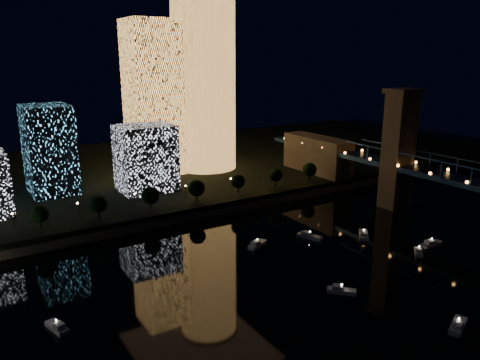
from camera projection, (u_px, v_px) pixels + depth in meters
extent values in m
plane|color=black|center=(378.00, 296.00, 126.58)|extent=(520.00, 520.00, 0.00)
cube|color=black|center=(154.00, 169.00, 256.82)|extent=(420.00, 160.00, 5.00)
cube|color=#6B5E4C|center=(225.00, 209.00, 193.27)|extent=(420.00, 6.00, 3.00)
cylinder|color=#FFAE51|center=(204.00, 85.00, 238.49)|extent=(32.00, 32.00, 86.41)
cube|color=#FFAE51|center=(153.00, 98.00, 229.56)|extent=(23.47, 23.47, 74.68)
cube|color=silver|center=(146.00, 158.00, 204.60)|extent=(23.43, 19.83, 28.84)
cube|color=#54B8E5|center=(49.00, 149.00, 200.65)|extent=(18.89, 24.55, 37.77)
cube|color=#6B5E4C|center=(398.00, 152.00, 194.63)|extent=(11.00, 9.00, 48.00)
cube|color=#6B5E4C|center=(404.00, 91.00, 188.14)|extent=(13.00, 11.00, 2.00)
cube|color=#6B5E4C|center=(317.00, 159.00, 238.77)|extent=(12.00, 40.00, 23.00)
cube|color=#172D4C|center=(477.00, 179.00, 161.62)|extent=(0.50, 0.50, 7.00)
cube|color=#172D4C|center=(418.00, 166.00, 181.25)|extent=(0.50, 0.50, 7.00)
cube|color=#172D4C|center=(371.00, 155.00, 200.89)|extent=(0.50, 0.50, 7.00)
sphere|color=orange|center=(398.00, 166.00, 188.80)|extent=(1.20, 1.20, 1.20)
sphere|color=orange|center=(323.00, 147.00, 225.61)|extent=(1.20, 1.20, 1.20)
cube|color=silver|center=(257.00, 245.00, 159.17)|extent=(8.64, 5.82, 1.20)
cube|color=silver|center=(255.00, 243.00, 157.88)|extent=(3.53, 3.15, 1.00)
sphere|color=white|center=(257.00, 239.00, 158.65)|extent=(0.36, 0.36, 0.36)
cube|color=silver|center=(57.00, 328.00, 110.74)|extent=(4.45, 8.01, 1.20)
cube|color=silver|center=(59.00, 325.00, 109.71)|extent=(2.64, 3.12, 1.00)
sphere|color=white|center=(56.00, 320.00, 110.22)|extent=(0.36, 0.36, 0.36)
cube|color=silver|center=(310.00, 237.00, 166.00)|extent=(6.23, 9.34, 1.20)
cube|color=silver|center=(306.00, 233.00, 166.44)|extent=(3.39, 3.80, 1.00)
sphere|color=white|center=(310.00, 231.00, 165.48)|extent=(0.36, 0.36, 0.36)
cube|color=silver|center=(419.00, 252.00, 153.20)|extent=(6.35, 6.24, 1.20)
cube|color=silver|center=(419.00, 250.00, 151.97)|extent=(2.91, 2.90, 1.00)
sphere|color=white|center=(419.00, 246.00, 152.68)|extent=(0.36, 0.36, 0.36)
cube|color=silver|center=(431.00, 244.00, 159.60)|extent=(8.34, 2.76, 1.20)
cube|color=silver|center=(429.00, 242.00, 158.69)|extent=(2.93, 2.20, 1.00)
sphere|color=white|center=(432.00, 239.00, 159.08)|extent=(0.36, 0.36, 0.36)
cube|color=silver|center=(342.00, 291.00, 127.81)|extent=(7.27, 7.48, 1.20)
cube|color=silver|center=(337.00, 287.00, 127.81)|extent=(3.39, 3.42, 1.00)
sphere|color=white|center=(342.00, 284.00, 127.29)|extent=(0.36, 0.36, 0.36)
cube|color=silver|center=(458.00, 326.00, 111.45)|extent=(9.08, 5.90, 1.20)
cube|color=silver|center=(457.00, 324.00, 110.13)|extent=(3.67, 3.25, 1.00)
sphere|color=white|center=(459.00, 318.00, 110.93)|extent=(0.36, 0.36, 0.36)
cube|color=silver|center=(364.00, 235.00, 167.72)|extent=(8.75, 9.02, 1.20)
cube|color=silver|center=(364.00, 233.00, 166.08)|extent=(4.09, 4.12, 1.00)
sphere|color=white|center=(364.00, 230.00, 167.20)|extent=(0.36, 0.36, 0.36)
cylinder|color=black|center=(41.00, 223.00, 160.82)|extent=(0.70, 0.70, 4.00)
sphere|color=black|center=(40.00, 214.00, 159.91)|extent=(6.15, 6.15, 6.15)
cylinder|color=black|center=(99.00, 213.00, 171.09)|extent=(0.70, 0.70, 4.00)
sphere|color=black|center=(98.00, 204.00, 170.18)|extent=(6.41, 6.41, 6.41)
cylinder|color=black|center=(151.00, 204.00, 181.35)|extent=(0.70, 0.70, 4.00)
sphere|color=black|center=(150.00, 196.00, 180.44)|extent=(6.95, 6.95, 6.95)
cylinder|color=black|center=(197.00, 196.00, 191.62)|extent=(0.70, 0.70, 4.00)
sphere|color=black|center=(197.00, 188.00, 190.71)|extent=(6.96, 6.96, 6.96)
cylinder|color=black|center=(238.00, 189.00, 201.89)|extent=(0.70, 0.70, 4.00)
sphere|color=black|center=(238.00, 181.00, 200.98)|extent=(6.16, 6.16, 6.16)
cylinder|color=black|center=(275.00, 183.00, 212.15)|extent=(0.70, 0.70, 4.00)
sphere|color=black|center=(276.00, 175.00, 211.25)|extent=(6.17, 6.17, 6.17)
cylinder|color=black|center=(309.00, 177.00, 222.42)|extent=(0.70, 0.70, 4.00)
sphere|color=black|center=(310.00, 170.00, 221.51)|extent=(6.65, 6.65, 6.65)
cylinder|color=black|center=(13.00, 221.00, 161.49)|extent=(0.24, 0.24, 5.00)
sphere|color=#FFCC7F|center=(12.00, 213.00, 160.76)|extent=(0.70, 0.70, 0.70)
cylinder|color=black|center=(78.00, 210.00, 172.78)|extent=(0.24, 0.24, 5.00)
sphere|color=#FFCC7F|center=(77.00, 203.00, 172.06)|extent=(0.70, 0.70, 0.70)
cylinder|color=black|center=(135.00, 201.00, 184.08)|extent=(0.24, 0.24, 5.00)
sphere|color=#FFCC7F|center=(135.00, 194.00, 183.35)|extent=(0.70, 0.70, 0.70)
cylinder|color=black|center=(186.00, 192.00, 195.37)|extent=(0.24, 0.24, 5.00)
sphere|color=#FFCC7F|center=(186.00, 186.00, 194.65)|extent=(0.70, 0.70, 0.70)
cylinder|color=black|center=(231.00, 185.00, 206.66)|extent=(0.24, 0.24, 5.00)
sphere|color=#FFCC7F|center=(231.00, 179.00, 205.94)|extent=(0.70, 0.70, 0.70)
cylinder|color=black|center=(271.00, 178.00, 217.96)|extent=(0.24, 0.24, 5.00)
sphere|color=#FFCC7F|center=(271.00, 172.00, 217.23)|extent=(0.70, 0.70, 0.70)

